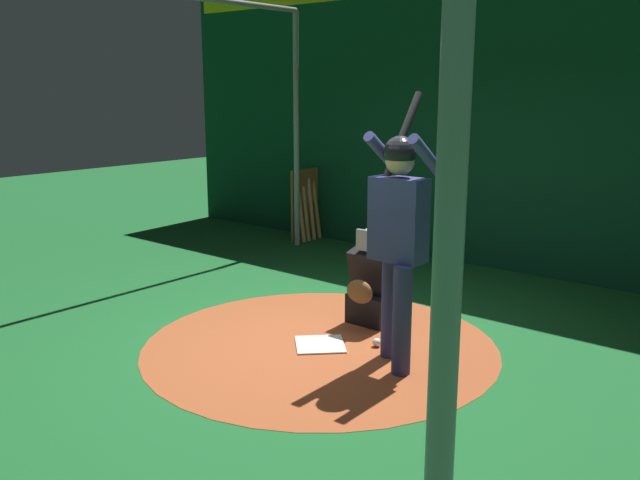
# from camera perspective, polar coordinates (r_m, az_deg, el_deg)

# --- Properties ---
(ground_plane) EXTENTS (26.72, 26.72, 0.00)m
(ground_plane) POSITION_cam_1_polar(r_m,az_deg,el_deg) (6.00, -0.00, -8.88)
(ground_plane) COLOR #195B28
(dirt_circle) EXTENTS (3.10, 3.10, 0.01)m
(dirt_circle) POSITION_cam_1_polar(r_m,az_deg,el_deg) (6.00, -0.00, -8.85)
(dirt_circle) COLOR #9E4C28
(dirt_circle) RESTS_ON ground
(home_plate) EXTENTS (0.59, 0.59, 0.01)m
(home_plate) POSITION_cam_1_polar(r_m,az_deg,el_deg) (6.00, -0.00, -8.77)
(home_plate) COLOR white
(home_plate) RESTS_ON dirt_circle
(batter) EXTENTS (0.68, 0.49, 2.18)m
(batter) POSITION_cam_1_polar(r_m,az_deg,el_deg) (5.33, 6.64, 1.03)
(batter) COLOR navy
(batter) RESTS_ON ground
(catcher) EXTENTS (0.58, 0.40, 0.94)m
(catcher) POSITION_cam_1_polar(r_m,az_deg,el_deg) (6.46, 4.41, -3.90)
(catcher) COLOR black
(catcher) RESTS_ON ground
(back_wall) EXTENTS (0.23, 10.72, 3.63)m
(back_wall) POSITION_cam_1_polar(r_m,az_deg,el_deg) (8.58, 15.33, 9.73)
(back_wall) COLOR #0C3D26
(back_wall) RESTS_ON ground
(cage_frame) EXTENTS (5.67, 5.57, 3.25)m
(cage_frame) POSITION_cam_1_polar(r_m,az_deg,el_deg) (5.58, -0.00, 13.14)
(cage_frame) COLOR gray
(cage_frame) RESTS_ON ground
(bat_rack) EXTENTS (0.82, 0.20, 1.05)m
(bat_rack) POSITION_cam_1_polar(r_m,az_deg,el_deg) (10.06, -0.72, 2.90)
(bat_rack) COLOR olive
(bat_rack) RESTS_ON ground
(baseball_0) EXTENTS (0.07, 0.07, 0.07)m
(baseball_0) POSITION_cam_1_polar(r_m,az_deg,el_deg) (5.98, 4.80, -8.58)
(baseball_0) COLOR white
(baseball_0) RESTS_ON dirt_circle
(baseball_1) EXTENTS (0.07, 0.07, 0.07)m
(baseball_1) POSITION_cam_1_polar(r_m,az_deg,el_deg) (6.97, 3.41, -5.42)
(baseball_1) COLOR white
(baseball_1) RESTS_ON dirt_circle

